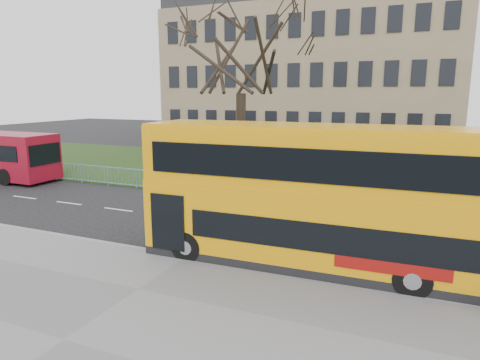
% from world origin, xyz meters
% --- Properties ---
extents(ground, '(120.00, 120.00, 0.00)m').
position_xyz_m(ground, '(0.00, 0.00, 0.00)').
color(ground, black).
rests_on(ground, ground).
extents(pavement, '(80.00, 10.50, 0.12)m').
position_xyz_m(pavement, '(0.00, -6.75, 0.06)').
color(pavement, slate).
rests_on(pavement, ground).
extents(kerb, '(80.00, 0.20, 0.14)m').
position_xyz_m(kerb, '(0.00, -1.55, 0.07)').
color(kerb, gray).
rests_on(kerb, ground).
extents(grass_verge, '(80.00, 15.40, 0.08)m').
position_xyz_m(grass_verge, '(0.00, 14.30, 0.04)').
color(grass_verge, '#193413').
rests_on(grass_verge, ground).
extents(guard_railing, '(40.00, 0.12, 1.10)m').
position_xyz_m(guard_railing, '(0.00, 6.60, 0.55)').
color(guard_railing, '#6AA1BD').
rests_on(guard_railing, ground).
extents(bare_tree, '(8.69, 8.69, 12.42)m').
position_xyz_m(bare_tree, '(-3.00, 10.00, 6.29)').
color(bare_tree, black).
rests_on(bare_tree, grass_verge).
extents(civic_building, '(30.00, 15.00, 14.00)m').
position_xyz_m(civic_building, '(-5.00, 35.00, 7.00)').
color(civic_building, '#847153').
rests_on(civic_building, ground).
extents(yellow_bus, '(10.36, 2.72, 4.31)m').
position_xyz_m(yellow_bus, '(3.75, -0.51, 2.31)').
color(yellow_bus, '#F09F0A').
rests_on(yellow_bus, ground).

